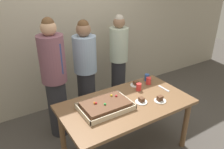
{
  "coord_description": "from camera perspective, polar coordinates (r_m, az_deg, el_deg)",
  "views": [
    {
      "loc": [
        -1.36,
        -1.86,
        2.22
      ],
      "look_at": [
        -0.11,
        0.15,
        1.1
      ],
      "focal_mm": 35.48,
      "sensor_mm": 36.0,
      "label": 1
    }
  ],
  "objects": [
    {
      "name": "interior_back_panel",
      "position": [
        3.79,
        -10.52,
        13.84
      ],
      "size": [
        8.0,
        0.12,
        3.0
      ],
      "primitive_type": "cube",
      "color": "#B2A893",
      "rests_on": "ground_plane"
    },
    {
      "name": "party_table",
      "position": [
        2.78,
        3.63,
        -8.92
      ],
      "size": [
        1.61,
        0.87,
        0.75
      ],
      "color": "brown",
      "rests_on": "ground_plane"
    },
    {
      "name": "sheet_cake",
      "position": [
        2.6,
        -1.68,
        -8.03
      ],
      "size": [
        0.6,
        0.41,
        0.11
      ],
      "color": "beige",
      "rests_on": "party_table"
    },
    {
      "name": "plated_slice_near_left",
      "position": [
        3.13,
        6.14,
        -2.44
      ],
      "size": [
        0.15,
        0.15,
        0.06
      ],
      "color": "white",
      "rests_on": "party_table"
    },
    {
      "name": "plated_slice_near_right",
      "position": [
        2.75,
        7.58,
        -6.74
      ],
      "size": [
        0.15,
        0.15,
        0.06
      ],
      "color": "white",
      "rests_on": "party_table"
    },
    {
      "name": "plated_slice_far_left",
      "position": [
        2.81,
        12.27,
        -6.31
      ],
      "size": [
        0.15,
        0.15,
        0.07
      ],
      "color": "white",
      "rests_on": "party_table"
    },
    {
      "name": "drink_cup_nearest",
      "position": [
        3.27,
        8.98,
        -0.77
      ],
      "size": [
        0.07,
        0.07,
        0.1
      ],
      "primitive_type": "cylinder",
      "color": "#2D5199",
      "rests_on": "party_table"
    },
    {
      "name": "drink_cup_middle",
      "position": [
        3.18,
        9.4,
        -1.62
      ],
      "size": [
        0.07,
        0.07,
        0.1
      ],
      "primitive_type": "cylinder",
      "color": "red",
      "rests_on": "party_table"
    },
    {
      "name": "drink_cup_far_end",
      "position": [
        2.99,
        6.91,
        -3.21
      ],
      "size": [
        0.07,
        0.07,
        0.1
      ],
      "primitive_type": "cylinder",
      "color": "red",
      "rests_on": "party_table"
    },
    {
      "name": "cake_server_utensil",
      "position": [
        3.11,
        13.18,
        -3.54
      ],
      "size": [
        0.03,
        0.2,
        0.01
      ],
      "primitive_type": "cube",
      "color": "silver",
      "rests_on": "party_table"
    },
    {
      "name": "person_serving_front",
      "position": [
        3.09,
        -14.56,
        -1.1
      ],
      "size": [
        0.34,
        0.34,
        1.72
      ],
      "rotation": [
        0.0,
        0.0,
        -1.18
      ],
      "color": "#28282D",
      "rests_on": "ground_plane"
    },
    {
      "name": "person_green_shirt_behind",
      "position": [
        3.82,
        1.71,
        3.89
      ],
      "size": [
        0.31,
        0.31,
        1.6
      ],
      "rotation": [
        0.0,
        0.0,
        -2.26
      ],
      "color": "#28282D",
      "rests_on": "ground_plane"
    },
    {
      "name": "person_striped_tie_right",
      "position": [
        3.43,
        -6.82,
        1.09
      ],
      "size": [
        0.35,
        0.35,
        1.6
      ],
      "rotation": [
        0.0,
        0.0,
        -1.79
      ],
      "color": "#28282D",
      "rests_on": "ground_plane"
    }
  ]
}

